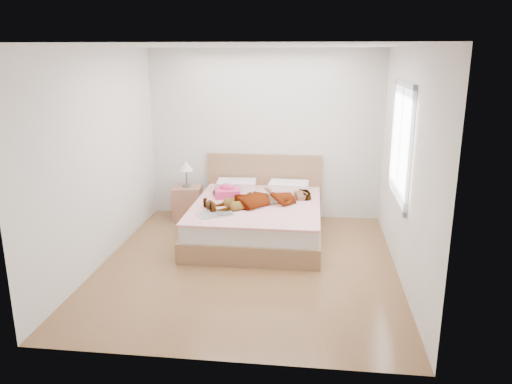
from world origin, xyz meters
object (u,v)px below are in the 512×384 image
magazine (215,214)px  plush_toy (211,205)px  phone (230,184)px  nightstand (187,200)px  coffee_mug (246,203)px  woman (261,196)px  bed (258,217)px  towel (227,192)px

magazine → plush_toy: size_ratio=2.37×
phone → magazine: (-0.04, -0.93, -0.16)m
nightstand → coffee_mug: bearing=-39.6°
woman → plush_toy: size_ratio=6.92×
phone → coffee_mug: (0.31, -0.55, -0.12)m
woman → nightstand: bearing=-149.1°
nightstand → phone: bearing=-23.0°
bed → coffee_mug: bed is taller
bed → towel: size_ratio=5.08×
bed → plush_toy: (-0.58, -0.44, 0.29)m
magazine → coffee_mug: (0.35, 0.38, 0.04)m
woman → plush_toy: woman is taller
woman → nightstand: 1.46m
towel → nightstand: size_ratio=0.44×
phone → nightstand: size_ratio=0.09×
coffee_mug → phone: bearing=119.1°
magazine → towel: bearing=89.1°
phone → magazine: size_ratio=0.16×
bed → phone: bearing=146.4°
magazine → plush_toy: plush_toy is taller
phone → bed: bearing=-62.8°
woman → coffee_mug: woman is taller
woman → magazine: woman is taller
phone → nightstand: nightstand is taller
plush_toy → woman: bearing=27.1°
towel → plush_toy: (-0.11, -0.62, -0.02)m
towel → magazine: towel is taller
towel → coffee_mug: towel is taller
towel → nightstand: bearing=149.5°
coffee_mug → nightstand: size_ratio=0.14×
phone → magazine: phone is taller
towel → magazine: 0.83m
magazine → woman: bearing=44.5°
magazine → nightstand: nightstand is taller
coffee_mug → bed: bearing=63.9°
woman → coffee_mug: 0.25m
bed → nightstand: size_ratio=2.23×
phone → coffee_mug: size_ratio=0.68×
towel → coffee_mug: 0.56m
towel → woman: bearing=-29.2°
woman → magazine: size_ratio=2.92×
bed → towel: 0.59m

